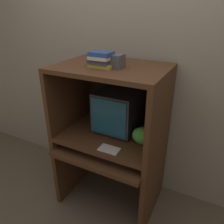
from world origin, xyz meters
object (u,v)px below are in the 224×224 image
book_stack (101,60)px  keyboard (109,153)px  mouse (140,164)px  crt_monitor (118,110)px  storage_box (114,61)px  snack_bag (143,136)px

book_stack → keyboard: bearing=-38.1°
mouse → crt_monitor: bearing=140.1°
crt_monitor → book_stack: 0.52m
crt_monitor → storage_box: (0.02, -0.13, 0.48)m
keyboard → mouse: mouse is taller
crt_monitor → snack_bag: bearing=-25.1°
mouse → book_stack: (-0.40, 0.10, 0.79)m
book_stack → storage_box: book_stack is taller
snack_bag → mouse: bearing=-74.7°
storage_box → book_stack: bearing=-148.7°
snack_bag → storage_box: 0.66m
crt_monitor → book_stack: bearing=-110.4°
mouse → snack_bag: snack_bag is taller
crt_monitor → keyboard: (0.04, -0.26, -0.30)m
keyboard → snack_bag: bearing=25.7°
snack_bag → book_stack: 0.71m
mouse → book_stack: size_ratio=0.32×
crt_monitor → mouse: (0.33, -0.28, -0.30)m
crt_monitor → snack_bag: size_ratio=2.19×
mouse → storage_box: bearing=154.5°
book_stack → storage_box: 0.10m
keyboard → storage_box: storage_box is taller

